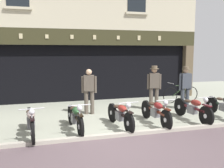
# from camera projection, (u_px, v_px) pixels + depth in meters

# --- Properties ---
(ground) EXTENTS (23.38, 22.00, 0.18)m
(ground) POSITION_uv_depth(u_px,v_px,m) (128.00, 153.00, 5.83)
(ground) COLOR #989B89
(shop_facade) EXTENTS (11.68, 4.42, 6.44)m
(shop_facade) POSITION_uv_depth(u_px,v_px,m) (77.00, 62.00, 13.21)
(shop_facade) COLOR black
(shop_facade) RESTS_ON ground
(motorcycle_left) EXTENTS (0.62, 2.06, 0.92)m
(motorcycle_left) POSITION_uv_depth(u_px,v_px,m) (31.00, 121.00, 6.87)
(motorcycle_left) COLOR black
(motorcycle_left) RESTS_ON ground
(motorcycle_center_left) EXTENTS (0.62, 2.00, 0.91)m
(motorcycle_center_left) POSITION_uv_depth(u_px,v_px,m) (75.00, 117.00, 7.34)
(motorcycle_center_left) COLOR black
(motorcycle_center_left) RESTS_ON ground
(motorcycle_center) EXTENTS (0.62, 1.93, 0.91)m
(motorcycle_center) POSITION_uv_depth(u_px,v_px,m) (120.00, 114.00, 7.62)
(motorcycle_center) COLOR black
(motorcycle_center) RESTS_ON ground
(motorcycle_center_right) EXTENTS (0.62, 2.05, 0.91)m
(motorcycle_center_right) POSITION_uv_depth(u_px,v_px,m) (156.00, 111.00, 8.01)
(motorcycle_center_right) COLOR black
(motorcycle_center_right) RESTS_ON ground
(motorcycle_right) EXTENTS (0.62, 2.02, 0.91)m
(motorcycle_right) POSITION_uv_depth(u_px,v_px,m) (193.00, 108.00, 8.40)
(motorcycle_right) COLOR black
(motorcycle_right) RESTS_ON ground
(salesman_left) EXTENTS (0.55, 0.30, 1.68)m
(salesman_left) POSITION_uv_depth(u_px,v_px,m) (89.00, 89.00, 9.22)
(salesman_left) COLOR brown
(salesman_left) RESTS_ON ground
(shopkeeper_center) EXTENTS (0.55, 0.36, 1.76)m
(shopkeeper_center) POSITION_uv_depth(u_px,v_px,m) (154.00, 85.00, 9.84)
(shopkeeper_center) COLOR brown
(shopkeeper_center) RESTS_ON ground
(salesman_right) EXTENTS (0.56, 0.33, 1.72)m
(salesman_right) POSITION_uv_depth(u_px,v_px,m) (185.00, 86.00, 9.98)
(salesman_right) COLOR #3D424C
(salesman_right) RESTS_ON ground
(advert_board_near) EXTENTS (0.73, 0.03, 0.97)m
(advert_board_near) POSITION_uv_depth(u_px,v_px,m) (142.00, 62.00, 12.50)
(advert_board_near) COLOR silver
(advert_board_far) EXTENTS (0.72, 0.03, 1.00)m
(advert_board_far) POSITION_uv_depth(u_px,v_px,m) (160.00, 63.00, 12.78)
(advert_board_far) COLOR silver
(leaning_bicycle) EXTENTS (1.81, 0.50, 0.95)m
(leaning_bicycle) POSITION_uv_depth(u_px,v_px,m) (181.00, 94.00, 11.38)
(leaning_bicycle) COLOR black
(leaning_bicycle) RESTS_ON ground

